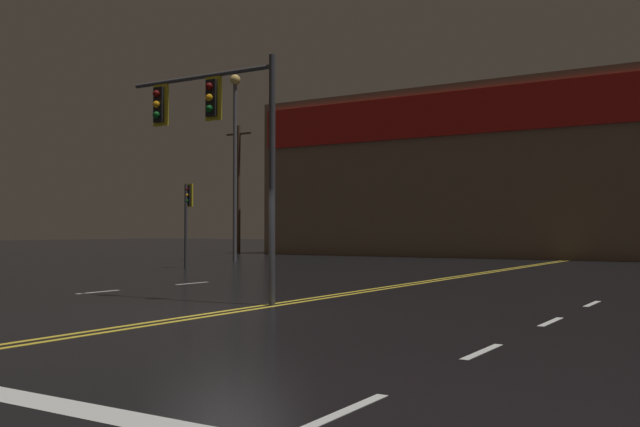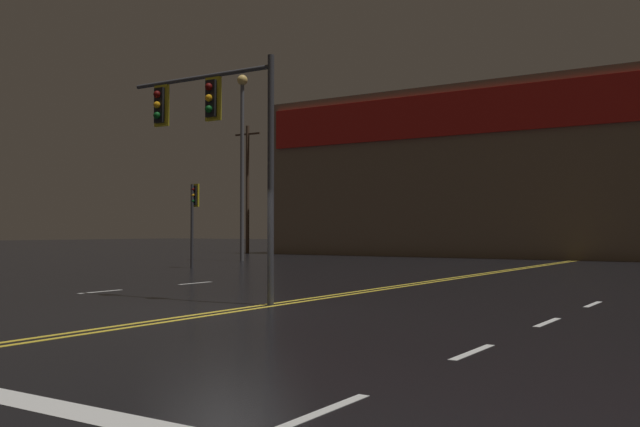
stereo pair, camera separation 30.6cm
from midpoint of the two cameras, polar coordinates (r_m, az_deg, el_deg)
The scene contains 7 objects.
ground_plane at distance 14.17m, azimuth -7.02°, elevation -7.82°, with size 200.00×200.00×0.00m, color black.
road_markings at distance 12.26m, azimuth -6.83°, elevation -8.81°, with size 17.09×60.00×0.01m.
traffic_signal_median at distance 16.51m, azimuth -8.17°, elevation 7.35°, with size 4.15×0.36×5.38m.
traffic_signal_corner_northwest at distance 31.10m, azimuth -9.79°, elevation 0.59°, with size 0.42×0.36×3.62m.
streetlight_near_right at distance 38.06m, azimuth -6.02°, elevation 5.66°, with size 0.56×0.56×9.87m.
building_backdrop at distance 45.66m, azimuth 21.32°, elevation 3.21°, with size 40.40×10.23×10.33m.
utility_pole_row at distance 40.85m, azimuth 23.14°, elevation 4.57°, with size 45.66×0.26×12.57m.
Camera 2 is at (9.13, -10.74, 1.59)m, focal length 40.00 mm.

